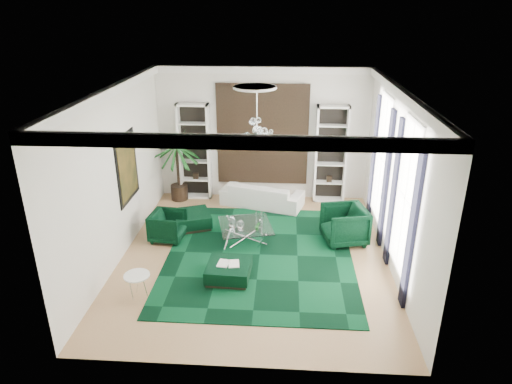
# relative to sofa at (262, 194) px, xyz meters

# --- Properties ---
(floor) EXTENTS (6.00, 7.00, 0.02)m
(floor) POSITION_rel_sofa_xyz_m (-0.04, -2.80, -0.34)
(floor) COLOR tan
(floor) RESTS_ON ground
(ceiling) EXTENTS (6.00, 7.00, 0.02)m
(ceiling) POSITION_rel_sofa_xyz_m (-0.04, -2.80, 3.48)
(ceiling) COLOR white
(ceiling) RESTS_ON ground
(wall_back) EXTENTS (6.00, 0.02, 3.80)m
(wall_back) POSITION_rel_sofa_xyz_m (-0.04, 0.71, 1.57)
(wall_back) COLOR silver
(wall_back) RESTS_ON ground
(wall_front) EXTENTS (6.00, 0.02, 3.80)m
(wall_front) POSITION_rel_sofa_xyz_m (-0.04, -6.31, 1.57)
(wall_front) COLOR silver
(wall_front) RESTS_ON ground
(wall_left) EXTENTS (0.02, 7.00, 3.80)m
(wall_left) POSITION_rel_sofa_xyz_m (-3.05, -2.80, 1.57)
(wall_left) COLOR silver
(wall_left) RESTS_ON ground
(wall_right) EXTENTS (0.02, 7.00, 3.80)m
(wall_right) POSITION_rel_sofa_xyz_m (2.97, -2.80, 1.57)
(wall_right) COLOR silver
(wall_right) RESTS_ON ground
(crown_molding) EXTENTS (6.00, 7.00, 0.18)m
(crown_molding) POSITION_rel_sofa_xyz_m (-0.04, -2.80, 3.37)
(crown_molding) COLOR white
(crown_molding) RESTS_ON ceiling
(ceiling_medallion) EXTENTS (0.90, 0.90, 0.05)m
(ceiling_medallion) POSITION_rel_sofa_xyz_m (-0.04, -2.50, 3.44)
(ceiling_medallion) COLOR white
(ceiling_medallion) RESTS_ON ceiling
(tapestry) EXTENTS (2.50, 0.06, 2.80)m
(tapestry) POSITION_rel_sofa_xyz_m (-0.04, 0.66, 1.57)
(tapestry) COLOR black
(tapestry) RESTS_ON wall_back
(shelving_left) EXTENTS (0.90, 0.38, 2.80)m
(shelving_left) POSITION_rel_sofa_xyz_m (-1.99, 0.51, 1.07)
(shelving_left) COLOR white
(shelving_left) RESTS_ON floor
(shelving_right) EXTENTS (0.90, 0.38, 2.80)m
(shelving_right) POSITION_rel_sofa_xyz_m (1.91, 0.51, 1.07)
(shelving_right) COLOR white
(shelving_right) RESTS_ON floor
(painting) EXTENTS (0.04, 1.30, 1.60)m
(painting) POSITION_rel_sofa_xyz_m (-3.01, -2.20, 1.52)
(painting) COLOR black
(painting) RESTS_ON wall_left
(window_near) EXTENTS (0.03, 1.10, 2.90)m
(window_near) POSITION_rel_sofa_xyz_m (2.95, -3.70, 1.57)
(window_near) COLOR white
(window_near) RESTS_ON wall_right
(curtain_near_a) EXTENTS (0.07, 0.30, 3.25)m
(curtain_near_a) POSITION_rel_sofa_xyz_m (2.92, -4.48, 1.32)
(curtain_near_a) COLOR black
(curtain_near_a) RESTS_ON floor
(curtain_near_b) EXTENTS (0.07, 0.30, 3.25)m
(curtain_near_b) POSITION_rel_sofa_xyz_m (2.92, -2.92, 1.32)
(curtain_near_b) COLOR black
(curtain_near_b) RESTS_ON floor
(window_far) EXTENTS (0.03, 1.10, 2.90)m
(window_far) POSITION_rel_sofa_xyz_m (2.95, -1.30, 1.57)
(window_far) COLOR white
(window_far) RESTS_ON wall_right
(curtain_far_a) EXTENTS (0.07, 0.30, 3.25)m
(curtain_far_a) POSITION_rel_sofa_xyz_m (2.92, -2.08, 1.32)
(curtain_far_a) COLOR black
(curtain_far_a) RESTS_ON floor
(curtain_far_b) EXTENTS (0.07, 0.30, 3.25)m
(curtain_far_b) POSITION_rel_sofa_xyz_m (2.92, -0.52, 1.32)
(curtain_far_b) COLOR black
(curtain_far_b) RESTS_ON floor
(rug) EXTENTS (4.20, 5.00, 0.02)m
(rug) POSITION_rel_sofa_xyz_m (0.09, -2.80, -0.32)
(rug) COLOR black
(rug) RESTS_ON floor
(sofa) EXTENTS (2.45, 1.50, 0.67)m
(sofa) POSITION_rel_sofa_xyz_m (0.00, 0.00, 0.00)
(sofa) COLOR white
(sofa) RESTS_ON floor
(armchair_left) EXTENTS (0.88, 0.86, 0.72)m
(armchair_left) POSITION_rel_sofa_xyz_m (-2.18, -2.18, 0.03)
(armchair_left) COLOR black
(armchair_left) RESTS_ON floor
(armchair_right) EXTENTS (1.18, 1.16, 0.90)m
(armchair_right) POSITION_rel_sofa_xyz_m (2.08, -2.02, 0.12)
(armchair_right) COLOR black
(armchair_right) RESTS_ON floor
(coffee_table) EXTENTS (1.46, 1.46, 0.42)m
(coffee_table) POSITION_rel_sofa_xyz_m (-0.29, -2.11, -0.13)
(coffee_table) COLOR white
(coffee_table) RESTS_ON floor
(ottoman_side) EXTENTS (1.14, 1.14, 0.39)m
(ottoman_side) POSITION_rel_sofa_xyz_m (-1.73, -1.48, -0.14)
(ottoman_side) COLOR black
(ottoman_side) RESTS_ON floor
(ottoman_front) EXTENTS (0.93, 0.93, 0.35)m
(ottoman_front) POSITION_rel_sofa_xyz_m (-0.50, -3.80, -0.16)
(ottoman_front) COLOR black
(ottoman_front) RESTS_ON floor
(book) EXTENTS (0.46, 0.31, 0.03)m
(book) POSITION_rel_sofa_xyz_m (-0.50, -3.80, 0.04)
(book) COLOR white
(book) RESTS_ON ottoman_front
(side_table) EXTENTS (0.61, 0.61, 0.48)m
(side_table) POSITION_rel_sofa_xyz_m (-2.20, -4.55, -0.09)
(side_table) COLOR white
(side_table) RESTS_ON floor
(palm) EXTENTS (2.10, 2.10, 2.67)m
(palm) POSITION_rel_sofa_xyz_m (-2.45, 0.29, 1.00)
(palm) COLOR #19591E
(palm) RESTS_ON floor
(chandelier) EXTENTS (0.92, 0.92, 0.71)m
(chandelier) POSITION_rel_sofa_xyz_m (-0.00, -2.42, 2.52)
(chandelier) COLOR white
(chandelier) RESTS_ON ceiling
(table_plant) EXTENTS (0.13, 0.11, 0.22)m
(table_plant) POSITION_rel_sofa_xyz_m (0.01, -2.36, 0.19)
(table_plant) COLOR #19591E
(table_plant) RESTS_ON coffee_table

